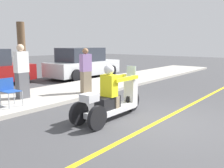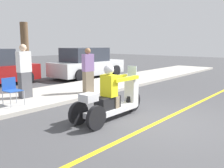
{
  "view_description": "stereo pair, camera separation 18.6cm",
  "coord_description": "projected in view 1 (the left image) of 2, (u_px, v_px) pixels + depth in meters",
  "views": [
    {
      "loc": [
        -5.44,
        -2.81,
        1.97
      ],
      "look_at": [
        -0.46,
        1.1,
        0.92
      ],
      "focal_mm": 40.0,
      "sensor_mm": 36.0,
      "label": 1
    },
    {
      "loc": [
        -5.33,
        -2.95,
        1.97
      ],
      "look_at": [
        -0.46,
        1.1,
        0.92
      ],
      "focal_mm": 40.0,
      "sensor_mm": 36.0,
      "label": 2
    }
  ],
  "objects": [
    {
      "name": "ground_plane",
      "position": [
        158.0,
        122.0,
        6.26
      ],
      "size": [
        60.0,
        60.0,
        0.0
      ],
      "primitive_type": "plane",
      "color": "#424244"
    },
    {
      "name": "lane_stripe",
      "position": [
        148.0,
        127.0,
        5.9
      ],
      "size": [
        24.0,
        0.12,
        0.01
      ],
      "color": "gold",
      "rests_on": "ground"
    },
    {
      "name": "sidewalk_strip",
      "position": [
        44.0,
        96.0,
        9.05
      ],
      "size": [
        28.0,
        2.8,
        0.12
      ],
      "color": "#B2ADA3",
      "rests_on": "ground"
    },
    {
      "name": "motorcycle_trike",
      "position": [
        112.0,
        99.0,
        6.48
      ],
      "size": [
        2.45,
        0.69,
        1.43
      ],
      "color": "black",
      "rests_on": "ground"
    },
    {
      "name": "spectator_far_back",
      "position": [
        86.0,
        71.0,
        9.21
      ],
      "size": [
        0.43,
        0.31,
        1.66
      ],
      "color": "gray",
      "rests_on": "sidewalk_strip"
    },
    {
      "name": "spectator_mid_group",
      "position": [
        22.0,
        73.0,
        8.28
      ],
      "size": [
        0.43,
        0.26,
        1.8
      ],
      "color": "#515156",
      "rests_on": "sidewalk_strip"
    },
    {
      "name": "folding_chair_curbside",
      "position": [
        9.0,
        89.0,
        7.32
      ],
      "size": [
        0.48,
        0.48,
        0.82
      ],
      "color": "#A5A8AD",
      "rests_on": "sidewalk_strip"
    },
    {
      "name": "parked_car_lot_left",
      "position": [
        83.0,
        64.0,
        14.22
      ],
      "size": [
        4.53,
        1.96,
        1.69
      ],
      "color": "silver",
      "rests_on": "ground"
    },
    {
      "name": "tree_trunk",
      "position": [
        22.0,
        58.0,
        9.22
      ],
      "size": [
        0.28,
        0.28,
        2.6
      ],
      "color": "brown",
      "rests_on": "sidewalk_strip"
    }
  ]
}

